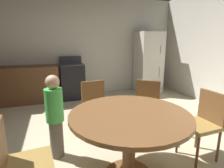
% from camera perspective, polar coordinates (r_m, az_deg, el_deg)
% --- Properties ---
extents(ground_plane, '(14.00, 14.00, 0.00)m').
position_cam_1_polar(ground_plane, '(2.62, 1.34, -21.04)').
color(ground_plane, beige).
extents(wall_back, '(5.90, 0.12, 2.70)m').
position_cam_1_polar(wall_back, '(5.22, -10.34, 11.59)').
color(wall_back, beige).
rests_on(wall_back, ground).
extents(kitchen_counter, '(2.02, 0.60, 0.90)m').
position_cam_1_polar(kitchen_counter, '(4.96, -28.26, -0.35)').
color(kitchen_counter, brown).
rests_on(kitchen_counter, ground).
extents(oven_range, '(0.60, 0.60, 1.10)m').
position_cam_1_polar(oven_range, '(4.90, -12.45, 0.98)').
color(oven_range, black).
rests_on(oven_range, ground).
extents(refrigerator, '(0.68, 0.68, 1.76)m').
position_cam_1_polar(refrigerator, '(5.45, 11.42, 6.65)').
color(refrigerator, silver).
rests_on(refrigerator, ground).
extents(dining_table, '(1.25, 1.25, 0.76)m').
position_cam_1_polar(dining_table, '(1.95, 5.55, -13.31)').
color(dining_table, brown).
rests_on(dining_table, ground).
extents(chair_west, '(0.44, 0.44, 0.87)m').
position_cam_1_polar(chair_west, '(1.80, -27.42, -21.12)').
color(chair_west, brown).
rests_on(chair_west, ground).
extents(chair_east, '(0.42, 0.42, 0.87)m').
position_cam_1_polar(chair_east, '(2.60, 27.02, -10.30)').
color(chair_east, brown).
rests_on(chair_east, ground).
extents(chair_northeast, '(0.56, 0.56, 0.87)m').
position_cam_1_polar(chair_northeast, '(2.94, 10.82, -6.39)').
color(chair_northeast, brown).
rests_on(chair_northeast, ground).
extents(chair_north, '(0.44, 0.44, 0.87)m').
position_cam_1_polar(chair_north, '(2.87, -5.20, -6.69)').
color(chair_north, brown).
rests_on(chair_north, ground).
extents(person_child, '(0.31, 0.31, 1.09)m').
position_cam_1_polar(person_child, '(2.40, -17.65, -9.35)').
color(person_child, '#665B51').
rests_on(person_child, ground).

